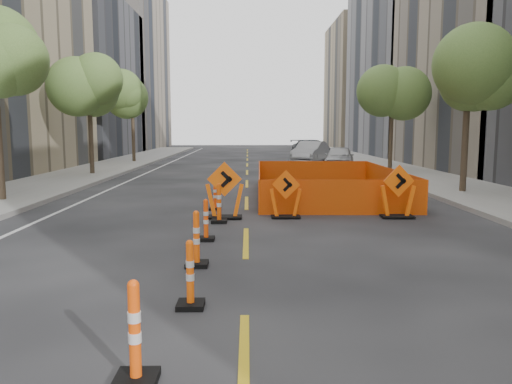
{
  "coord_description": "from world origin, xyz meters",
  "views": [
    {
      "loc": [
        0.05,
        -7.11,
        2.57
      ],
      "look_at": [
        0.24,
        4.38,
        1.1
      ],
      "focal_mm": 35.0,
      "sensor_mm": 36.0,
      "label": 1
    }
  ],
  "objects_px": {
    "channelizer_2": "(190,274)",
    "parked_car_far": "(312,149)",
    "channelizer_1": "(135,332)",
    "chevron_sign_left": "(225,190)",
    "parked_car_near": "(339,158)",
    "channelizer_4": "(206,220)",
    "chevron_sign_center": "(286,194)",
    "channelizer_5": "(219,203)",
    "chevron_sign_right": "(398,191)",
    "channelizer_6": "(215,195)",
    "channelizer_3": "(196,239)",
    "parked_car_mid": "(311,152)"
  },
  "relations": [
    {
      "from": "channelizer_2",
      "to": "parked_car_far",
      "type": "height_order",
      "value": "parked_car_far"
    },
    {
      "from": "channelizer_1",
      "to": "chevron_sign_left",
      "type": "xyz_separation_m",
      "value": [
        0.47,
        9.3,
        0.27
      ]
    },
    {
      "from": "channelizer_1",
      "to": "chevron_sign_left",
      "type": "height_order",
      "value": "chevron_sign_left"
    },
    {
      "from": "channelizer_1",
      "to": "parked_car_near",
      "type": "relative_size",
      "value": 0.25
    },
    {
      "from": "channelizer_4",
      "to": "chevron_sign_center",
      "type": "xyz_separation_m",
      "value": [
        2.05,
        2.84,
        0.21
      ]
    },
    {
      "from": "channelizer_4",
      "to": "channelizer_5",
      "type": "bearing_deg",
      "value": 85.35
    },
    {
      "from": "chevron_sign_right",
      "to": "channelizer_4",
      "type": "bearing_deg",
      "value": -159.94
    },
    {
      "from": "channelizer_4",
      "to": "channelizer_6",
      "type": "relative_size",
      "value": 1.04
    },
    {
      "from": "channelizer_3",
      "to": "channelizer_5",
      "type": "bearing_deg",
      "value": 87.74
    },
    {
      "from": "chevron_sign_left",
      "to": "chevron_sign_right",
      "type": "height_order",
      "value": "chevron_sign_left"
    },
    {
      "from": "channelizer_1",
      "to": "channelizer_3",
      "type": "height_order",
      "value": "channelizer_1"
    },
    {
      "from": "channelizer_2",
      "to": "parked_car_near",
      "type": "xyz_separation_m",
      "value": [
        6.56,
        24.13,
        0.24
      ]
    },
    {
      "from": "parked_car_mid",
      "to": "chevron_sign_right",
      "type": "bearing_deg",
      "value": -67.74
    },
    {
      "from": "channelizer_3",
      "to": "chevron_sign_right",
      "type": "height_order",
      "value": "chevron_sign_right"
    },
    {
      "from": "channelizer_2",
      "to": "channelizer_3",
      "type": "distance_m",
      "value": 2.17
    },
    {
      "from": "chevron_sign_right",
      "to": "parked_car_near",
      "type": "distance_m",
      "value": 17.03
    },
    {
      "from": "channelizer_5",
      "to": "chevron_sign_right",
      "type": "height_order",
      "value": "chevron_sign_right"
    },
    {
      "from": "chevron_sign_left",
      "to": "parked_car_far",
      "type": "height_order",
      "value": "chevron_sign_left"
    },
    {
      "from": "channelizer_2",
      "to": "channelizer_6",
      "type": "height_order",
      "value": "channelizer_2"
    },
    {
      "from": "channelizer_1",
      "to": "parked_car_mid",
      "type": "relative_size",
      "value": 0.22
    },
    {
      "from": "channelizer_1",
      "to": "parked_car_mid",
      "type": "height_order",
      "value": "parked_car_mid"
    },
    {
      "from": "channelizer_3",
      "to": "parked_car_mid",
      "type": "xyz_separation_m",
      "value": [
        5.63,
        27.93,
        0.27
      ]
    },
    {
      "from": "channelizer_1",
      "to": "channelizer_4",
      "type": "relative_size",
      "value": 1.13
    },
    {
      "from": "channelizer_3",
      "to": "parked_car_mid",
      "type": "distance_m",
      "value": 28.5
    },
    {
      "from": "chevron_sign_right",
      "to": "chevron_sign_center",
      "type": "bearing_deg",
      "value": 171.46
    },
    {
      "from": "channelizer_5",
      "to": "chevron_sign_left",
      "type": "distance_m",
      "value": 0.69
    },
    {
      "from": "chevron_sign_center",
      "to": "chevron_sign_right",
      "type": "distance_m",
      "value": 3.22
    },
    {
      "from": "chevron_sign_left",
      "to": "parked_car_near",
      "type": "xyz_separation_m",
      "value": [
        6.39,
        16.99,
        -0.08
      ]
    },
    {
      "from": "channelizer_6",
      "to": "chevron_sign_right",
      "type": "xyz_separation_m",
      "value": [
        5.35,
        -1.53,
        0.3
      ]
    },
    {
      "from": "parked_car_far",
      "to": "chevron_sign_center",
      "type": "bearing_deg",
      "value": -116.26
    },
    {
      "from": "channelizer_3",
      "to": "parked_car_mid",
      "type": "bearing_deg",
      "value": 78.61
    },
    {
      "from": "channelizer_5",
      "to": "channelizer_3",
      "type": "bearing_deg",
      "value": -92.26
    },
    {
      "from": "channelizer_2",
      "to": "channelizer_3",
      "type": "relative_size",
      "value": 0.94
    },
    {
      "from": "channelizer_4",
      "to": "chevron_sign_left",
      "type": "height_order",
      "value": "chevron_sign_left"
    },
    {
      "from": "chevron_sign_left",
      "to": "parked_car_far",
      "type": "xyz_separation_m",
      "value": [
        6.2,
        28.74,
        -0.02
      ]
    },
    {
      "from": "parked_car_mid",
      "to": "parked_car_far",
      "type": "relative_size",
      "value": 0.89
    },
    {
      "from": "channelizer_5",
      "to": "chevron_sign_right",
      "type": "distance_m",
      "value": 5.14
    },
    {
      "from": "chevron_sign_right",
      "to": "parked_car_mid",
      "type": "relative_size",
      "value": 0.32
    },
    {
      "from": "channelizer_4",
      "to": "parked_car_far",
      "type": "bearing_deg",
      "value": 78.34
    },
    {
      "from": "chevron_sign_left",
      "to": "parked_car_near",
      "type": "height_order",
      "value": "chevron_sign_left"
    },
    {
      "from": "channelizer_6",
      "to": "parked_car_far",
      "type": "height_order",
      "value": "parked_car_far"
    },
    {
      "from": "channelizer_5",
      "to": "chevron_sign_left",
      "type": "relative_size",
      "value": 0.67
    },
    {
      "from": "channelizer_2",
      "to": "chevron_sign_left",
      "type": "height_order",
      "value": "chevron_sign_left"
    },
    {
      "from": "channelizer_2",
      "to": "parked_car_far",
      "type": "bearing_deg",
      "value": 79.93
    },
    {
      "from": "parked_car_far",
      "to": "channelizer_3",
      "type": "bearing_deg",
      "value": -118.35
    },
    {
      "from": "channelizer_1",
      "to": "parked_car_far",
      "type": "height_order",
      "value": "parked_car_far"
    },
    {
      "from": "channelizer_3",
      "to": "chevron_sign_left",
      "type": "distance_m",
      "value": 4.98
    },
    {
      "from": "channelizer_1",
      "to": "channelizer_6",
      "type": "height_order",
      "value": "channelizer_1"
    },
    {
      "from": "chevron_sign_right",
      "to": "parked_car_near",
      "type": "height_order",
      "value": "chevron_sign_right"
    },
    {
      "from": "chevron_sign_right",
      "to": "chevron_sign_left",
      "type": "bearing_deg",
      "value": 172.19
    }
  ]
}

